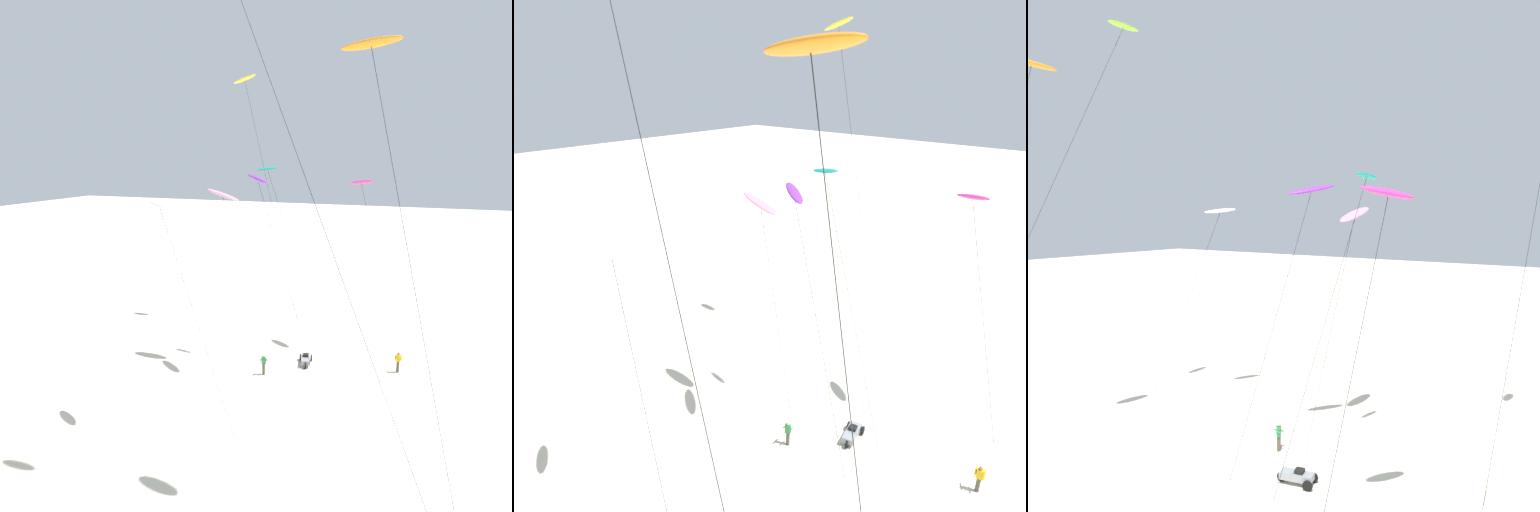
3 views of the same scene
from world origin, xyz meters
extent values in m
plane|color=beige|center=(0.00, 0.00, 0.00)|extent=(260.00, 260.00, 0.00)
ellipsoid|color=#D8339E|center=(11.28, 2.91, 14.44)|extent=(1.87, 2.49, 0.77)
cylinder|color=#262626|center=(10.69, 0.99, 7.16)|extent=(1.21, 3.88, 14.33)
ellipsoid|color=pink|center=(4.81, 12.85, 13.59)|extent=(1.16, 3.01, 1.20)
cylinder|color=#262626|center=(4.25, 11.04, 6.74)|extent=(1.14, 3.64, 13.48)
ellipsoid|color=purple|center=(3.81, 9.54, 14.97)|extent=(2.20, 2.58, 0.91)
cylinder|color=#262626|center=(3.01, 6.93, 7.42)|extent=(1.64, 5.25, 14.86)
ellipsoid|color=white|center=(-5.41, 12.41, 13.84)|extent=(1.71, 2.34, 0.53)
cylinder|color=#262626|center=(-6.29, 9.55, 6.87)|extent=(1.79, 5.74, 13.74)
cylinder|color=#262626|center=(14.60, 12.01, 11.92)|extent=(2.00, 6.45, 23.85)
ellipsoid|color=#8CD833|center=(-8.10, 6.62, 25.23)|extent=(0.70, 2.35, 0.27)
cylinder|color=#262626|center=(-9.80, 1.09, 12.58)|extent=(3.43, 11.09, 25.16)
ellipsoid|color=orange|center=(-7.56, 0.16, 21.44)|extent=(1.29, 2.84, 0.61)
ellipsoid|color=teal|center=(7.02, 9.86, 15.61)|extent=(0.69, 1.90, 0.54)
cylinder|color=#262626|center=(6.11, 6.91, 7.77)|extent=(1.85, 5.94, 15.55)
cylinder|color=#4C4738|center=(2.33, 8.49, 0.44)|extent=(0.22, 0.22, 0.88)
cube|color=#338C4C|center=(2.33, 8.49, 1.17)|extent=(0.31, 0.39, 0.58)
sphere|color=beige|center=(2.33, 8.49, 1.57)|extent=(0.20, 0.20, 0.20)
cylinder|color=#338C4C|center=(2.25, 8.70, 1.22)|extent=(0.50, 0.27, 0.39)
cylinder|color=#338C4C|center=(2.41, 8.29, 1.22)|extent=(0.50, 0.27, 0.39)
cube|color=gray|center=(5.26, 5.90, 0.44)|extent=(1.81, 1.07, 0.36)
cube|color=black|center=(5.41, 5.93, 0.72)|extent=(0.53, 0.53, 0.20)
cylinder|color=black|center=(4.48, 5.71, 0.26)|extent=(0.53, 0.23, 0.52)
cylinder|color=black|center=(6.07, 5.62, 0.26)|extent=(0.53, 0.23, 0.52)
cylinder|color=black|center=(5.87, 6.50, 0.26)|extent=(0.53, 0.23, 0.52)
camera|label=1|loc=(-29.80, -2.77, 16.77)|focal=33.24mm
camera|label=2|loc=(-15.63, -5.92, 21.03)|focal=34.05mm
camera|label=3|loc=(19.53, -15.96, 13.68)|focal=37.67mm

